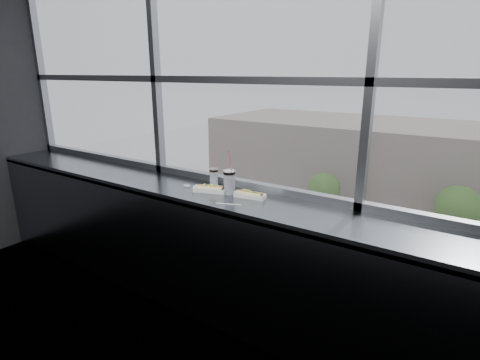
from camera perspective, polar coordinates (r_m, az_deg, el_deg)
The scene contains 23 objects.
wall_back_lower at distance 3.46m, azimuth 0.61°, elevation -9.75°, with size 6.00×6.00×0.00m, color black.
window_glass at distance 3.14m, azimuth 0.92°, elevation 20.47°, with size 6.00×6.00×0.00m, color silver.
window_mullions at distance 3.12m, azimuth 0.71°, elevation 20.49°, with size 6.00×0.08×2.40m, color gray, non-canonical shape.
counter at distance 3.06m, azimuth -2.18°, elevation -2.84°, with size 6.00×0.55×0.06m, color gray.
counter_fascia at distance 3.08m, azimuth -4.91°, elevation -13.31°, with size 6.00×0.04×1.04m, color gray.
hotdog_tray_left at distance 3.12m, azimuth -4.57°, elevation -1.36°, with size 0.30×0.17×0.07m.
hotdog_tray_right at distance 2.97m, azimuth 1.50°, elevation -2.26°, with size 0.27×0.12×0.06m.
soda_cup_left at distance 3.28m, azimuth -4.01°, elevation 0.58°, with size 0.08×0.08×0.29m.
soda_cup_right at distance 3.05m, azimuth -1.63°, elevation -0.10°, with size 0.10×0.10×0.38m.
loose_straw at distance 2.83m, azimuth -1.80°, elevation -3.68°, with size 0.01×0.01×0.20m, color white.
wrapper at distance 3.30m, azimuth -8.09°, elevation -0.82°, with size 0.08×0.06×0.02m, color silver.
plaza_ground at distance 47.96m, azimuth 30.18°, elevation -1.88°, with size 120.00×120.00×0.00m, color #B1B0AF.
street_asphalt at distance 26.16m, azimuth 26.13°, elevation -15.53°, with size 80.00×10.00×0.06m, color black.
far_sidewalk at distance 33.32m, azimuth 28.14°, elevation -8.90°, with size 80.00×6.00×0.04m, color #B1B0AF.
far_building at distance 41.65m, azimuth 30.38°, elevation 1.37°, with size 50.00×14.00×8.00m, color gray.
car_near_b at distance 24.24m, azimuth 4.99°, elevation -13.44°, with size 6.26×2.61×2.09m, color black.
car_far_a at distance 31.73m, azimuth 7.80°, elevation -5.98°, with size 6.65×2.77×2.22m, color black.
car_far_b at distance 29.14m, azimuth 30.29°, elevation -10.20°, with size 6.87×2.86×2.29m, color maroon.
car_near_c at distance 22.34m, azimuth 22.64°, elevation -17.95°, with size 5.55×2.31×1.85m, color maroon.
pedestrian_b at distance 33.60m, azimuth 26.91°, elevation -6.76°, with size 0.83×0.62×1.86m, color #66605B.
pedestrian_a at distance 32.86m, azimuth 18.54°, elevation -5.99°, with size 0.97×0.73×2.18m, color #66605B.
tree_left at distance 34.15m, azimuth 12.67°, elevation -1.30°, with size 2.86×2.86×4.47m.
tree_center at distance 32.11m, azimuth 30.27°, elevation -3.58°, with size 3.23×3.23×5.04m.
Camera 1 is at (1.69, -1.11, 2.07)m, focal length 28.00 mm.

